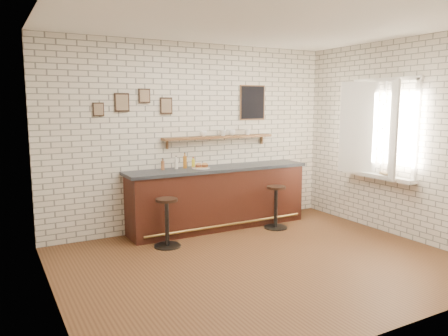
# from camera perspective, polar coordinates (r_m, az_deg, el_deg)

# --- Properties ---
(ground) EXTENTS (5.00, 5.00, 0.00)m
(ground) POSITION_cam_1_polar(r_m,az_deg,el_deg) (5.80, 4.91, -12.16)
(ground) COLOR brown
(ground) RESTS_ON ground
(bar_counter) EXTENTS (3.10, 0.65, 1.01)m
(bar_counter) POSITION_cam_1_polar(r_m,az_deg,el_deg) (7.20, -0.71, -3.84)
(bar_counter) COLOR #3D1910
(bar_counter) RESTS_ON ground
(sandwich_plate) EXTENTS (0.28, 0.28, 0.01)m
(sandwich_plate) POSITION_cam_1_polar(r_m,az_deg,el_deg) (6.99, -3.01, 0.03)
(sandwich_plate) COLOR white
(sandwich_plate) RESTS_ON bar_counter
(ciabatta_sandwich) EXTENTS (0.24, 0.18, 0.07)m
(ciabatta_sandwich) POSITION_cam_1_polar(r_m,az_deg,el_deg) (6.98, -2.95, 0.36)
(ciabatta_sandwich) COLOR tan
(ciabatta_sandwich) RESTS_ON sandwich_plate
(potato_chips) EXTENTS (0.27, 0.18, 0.00)m
(potato_chips) POSITION_cam_1_polar(r_m,az_deg,el_deg) (6.98, -3.19, 0.07)
(potato_chips) COLOR #D5964B
(potato_chips) RESTS_ON sandwich_plate
(bitters_bottle_brown) EXTENTS (0.06, 0.06, 0.18)m
(bitters_bottle_brown) POSITION_cam_1_polar(r_m,az_deg,el_deg) (6.85, -8.01, 0.37)
(bitters_bottle_brown) COLOR brown
(bitters_bottle_brown) RESTS_ON bar_counter
(bitters_bottle_white) EXTENTS (0.05, 0.05, 0.21)m
(bitters_bottle_white) POSITION_cam_1_polar(r_m,az_deg,el_deg) (6.93, -6.25, 0.57)
(bitters_bottle_white) COLOR white
(bitters_bottle_white) RESTS_ON bar_counter
(bitters_bottle_amber) EXTENTS (0.06, 0.06, 0.25)m
(bitters_bottle_amber) POSITION_cam_1_polar(r_m,az_deg,el_deg) (6.99, -5.12, 0.80)
(bitters_bottle_amber) COLOR #A6611A
(bitters_bottle_amber) RESTS_ON bar_counter
(condiment_bottle_yellow) EXTENTS (0.05, 0.05, 0.17)m
(condiment_bottle_yellow) POSITION_cam_1_polar(r_m,az_deg,el_deg) (7.05, -4.03, 0.63)
(condiment_bottle_yellow) COLOR yellow
(condiment_bottle_yellow) RESTS_ON bar_counter
(bar_stool_left) EXTENTS (0.39, 0.39, 0.70)m
(bar_stool_left) POSITION_cam_1_polar(r_m,az_deg,el_deg) (6.31, -7.46, -6.87)
(bar_stool_left) COLOR black
(bar_stool_left) RESTS_ON ground
(bar_stool_right) EXTENTS (0.41, 0.41, 0.70)m
(bar_stool_right) POSITION_cam_1_polar(r_m,az_deg,el_deg) (7.23, 6.80, -4.91)
(bar_stool_right) COLOR black
(bar_stool_right) RESTS_ON ground
(wall_shelf) EXTENTS (2.00, 0.18, 0.18)m
(wall_shelf) POSITION_cam_1_polar(r_m,az_deg,el_deg) (7.29, -0.65, 4.04)
(wall_shelf) COLOR brown
(wall_shelf) RESTS_ON ground
(shelf_cup_a) EXTENTS (0.16, 0.16, 0.09)m
(shelf_cup_a) POSITION_cam_1_polar(r_m,az_deg,el_deg) (7.15, -2.69, 4.50)
(shelf_cup_a) COLOR white
(shelf_cup_a) RESTS_ON wall_shelf
(shelf_cup_b) EXTENTS (0.15, 0.15, 0.10)m
(shelf_cup_b) POSITION_cam_1_polar(r_m,az_deg,el_deg) (7.32, -0.13, 4.61)
(shelf_cup_b) COLOR white
(shelf_cup_b) RESTS_ON wall_shelf
(shelf_cup_c) EXTENTS (0.12, 0.12, 0.09)m
(shelf_cup_c) POSITION_cam_1_polar(r_m,az_deg,el_deg) (7.40, 1.03, 4.64)
(shelf_cup_c) COLOR white
(shelf_cup_c) RESTS_ON wall_shelf
(shelf_cup_d) EXTENTS (0.12, 0.12, 0.10)m
(shelf_cup_d) POSITION_cam_1_polar(r_m,az_deg,el_deg) (7.56, 3.11, 4.72)
(shelf_cup_d) COLOR white
(shelf_cup_d) RESTS_ON wall_shelf
(back_wall_decor) EXTENTS (2.96, 0.02, 0.56)m
(back_wall_decor) POSITION_cam_1_polar(r_m,az_deg,el_deg) (7.26, -2.17, 8.50)
(back_wall_decor) COLOR black
(back_wall_decor) RESTS_ON ground
(window_sill) EXTENTS (0.20, 1.35, 0.06)m
(window_sill) POSITION_cam_1_polar(r_m,az_deg,el_deg) (7.34, 19.44, -0.96)
(window_sill) COLOR white
(window_sill) RESTS_ON ground
(casement_window) EXTENTS (0.40, 1.30, 1.56)m
(casement_window) POSITION_cam_1_polar(r_m,az_deg,el_deg) (7.23, 19.50, 4.89)
(casement_window) COLOR white
(casement_window) RESTS_ON ground
(book_lower) EXTENTS (0.18, 0.22, 0.02)m
(book_lower) POSITION_cam_1_polar(r_m,az_deg,el_deg) (7.24, 20.03, -0.79)
(book_lower) COLOR tan
(book_lower) RESTS_ON window_sill
(book_upper) EXTENTS (0.27, 0.29, 0.02)m
(book_upper) POSITION_cam_1_polar(r_m,az_deg,el_deg) (7.26, 19.89, -0.62)
(book_upper) COLOR tan
(book_upper) RESTS_ON book_lower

